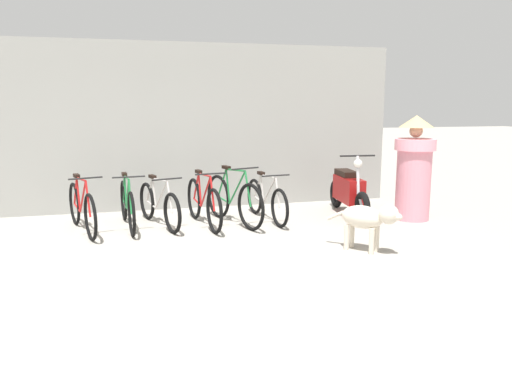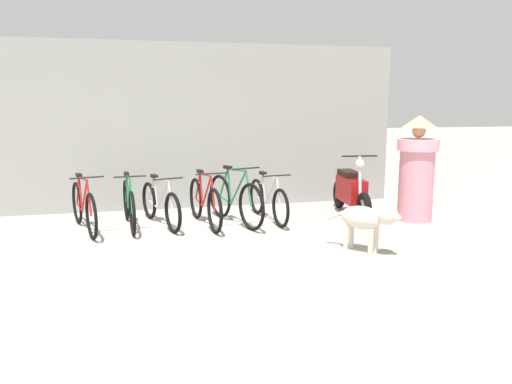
{
  "view_description": "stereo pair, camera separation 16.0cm",
  "coord_description": "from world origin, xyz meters",
  "px_view_note": "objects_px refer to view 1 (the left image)",
  "views": [
    {
      "loc": [
        -0.79,
        -5.57,
        1.87
      ],
      "look_at": [
        0.94,
        1.07,
        0.65
      ],
      "focal_mm": 35.0,
      "sensor_mm": 36.0,
      "label": 1
    },
    {
      "loc": [
        -0.64,
        -5.61,
        1.87
      ],
      "look_at": [
        0.94,
        1.07,
        0.65
      ],
      "focal_mm": 35.0,
      "sensor_mm": 36.0,
      "label": 2
    }
  ],
  "objects_px": {
    "motorcycle": "(349,191)",
    "bicycle_2": "(159,205)",
    "bicycle_1": "(127,205)",
    "bicycle_3": "(204,203)",
    "bicycle_4": "(234,200)",
    "person_in_robes": "(414,168)",
    "bicycle_5": "(266,200)",
    "bicycle_0": "(82,208)",
    "stray_dog": "(368,218)"
  },
  "relations": [
    {
      "from": "bicycle_0",
      "to": "bicycle_4",
      "type": "xyz_separation_m",
      "value": [
        2.26,
        -0.06,
        0.02
      ]
    },
    {
      "from": "bicycle_2",
      "to": "bicycle_3",
      "type": "bearing_deg",
      "value": 60.19
    },
    {
      "from": "bicycle_4",
      "to": "bicycle_5",
      "type": "xyz_separation_m",
      "value": [
        0.56,
        0.1,
        -0.05
      ]
    },
    {
      "from": "bicycle_2",
      "to": "motorcycle",
      "type": "xyz_separation_m",
      "value": [
        3.15,
        -0.04,
        0.09
      ]
    },
    {
      "from": "bicycle_5",
      "to": "person_in_robes",
      "type": "distance_m",
      "value": 2.44
    },
    {
      "from": "bicycle_1",
      "to": "motorcycle",
      "type": "relative_size",
      "value": 0.95
    },
    {
      "from": "person_in_robes",
      "to": "bicycle_5",
      "type": "bearing_deg",
      "value": -29.84
    },
    {
      "from": "bicycle_1",
      "to": "motorcycle",
      "type": "xyz_separation_m",
      "value": [
        3.62,
        -0.05,
        0.07
      ]
    },
    {
      "from": "bicycle_2",
      "to": "bicycle_4",
      "type": "height_order",
      "value": "bicycle_4"
    },
    {
      "from": "bicycle_1",
      "to": "motorcycle",
      "type": "height_order",
      "value": "motorcycle"
    },
    {
      "from": "bicycle_0",
      "to": "motorcycle",
      "type": "height_order",
      "value": "motorcycle"
    },
    {
      "from": "bicycle_4",
      "to": "bicycle_2",
      "type": "bearing_deg",
      "value": -115.36
    },
    {
      "from": "bicycle_1",
      "to": "bicycle_3",
      "type": "bearing_deg",
      "value": 76.25
    },
    {
      "from": "bicycle_2",
      "to": "bicycle_5",
      "type": "distance_m",
      "value": 1.71
    },
    {
      "from": "bicycle_4",
      "to": "bicycle_5",
      "type": "height_order",
      "value": "bicycle_4"
    },
    {
      "from": "motorcycle",
      "to": "person_in_robes",
      "type": "xyz_separation_m",
      "value": [
        0.89,
        -0.53,
        0.43
      ]
    },
    {
      "from": "bicycle_1",
      "to": "bicycle_3",
      "type": "distance_m",
      "value": 1.15
    },
    {
      "from": "bicycle_1",
      "to": "bicycle_2",
      "type": "distance_m",
      "value": 0.47
    },
    {
      "from": "person_in_robes",
      "to": "bicycle_0",
      "type": "bearing_deg",
      "value": -22.41
    },
    {
      "from": "bicycle_3",
      "to": "bicycle_1",
      "type": "bearing_deg",
      "value": -106.35
    },
    {
      "from": "bicycle_2",
      "to": "bicycle_5",
      "type": "relative_size",
      "value": 0.99
    },
    {
      "from": "bicycle_1",
      "to": "bicycle_2",
      "type": "height_order",
      "value": "bicycle_1"
    },
    {
      "from": "bicycle_3",
      "to": "motorcycle",
      "type": "xyz_separation_m",
      "value": [
        2.48,
        0.11,
        0.06
      ]
    },
    {
      "from": "bicycle_3",
      "to": "person_in_robes",
      "type": "bearing_deg",
      "value": 74.57
    },
    {
      "from": "bicycle_2",
      "to": "bicycle_1",
      "type": "bearing_deg",
      "value": -107.61
    },
    {
      "from": "motorcycle",
      "to": "bicycle_2",
      "type": "bearing_deg",
      "value": -85.27
    },
    {
      "from": "bicycle_3",
      "to": "stray_dog",
      "type": "height_order",
      "value": "bicycle_3"
    },
    {
      "from": "bicycle_5",
      "to": "person_in_robes",
      "type": "xyz_separation_m",
      "value": [
        2.33,
        -0.53,
        0.52
      ]
    },
    {
      "from": "bicycle_0",
      "to": "motorcycle",
      "type": "xyz_separation_m",
      "value": [
        4.27,
        0.05,
        0.06
      ]
    },
    {
      "from": "bicycle_3",
      "to": "stray_dog",
      "type": "relative_size",
      "value": 2.04
    },
    {
      "from": "bicycle_3",
      "to": "stray_dog",
      "type": "xyz_separation_m",
      "value": [
        1.81,
        -1.9,
        0.09
      ]
    },
    {
      "from": "bicycle_1",
      "to": "bicycle_5",
      "type": "bearing_deg",
      "value": 82.93
    },
    {
      "from": "stray_dog",
      "to": "person_in_robes",
      "type": "distance_m",
      "value": 2.19
    },
    {
      "from": "bicycle_0",
      "to": "bicycle_1",
      "type": "distance_m",
      "value": 0.65
    },
    {
      "from": "bicycle_3",
      "to": "bicycle_4",
      "type": "bearing_deg",
      "value": 82.52
    },
    {
      "from": "stray_dog",
      "to": "bicycle_0",
      "type": "bearing_deg",
      "value": -158.01
    },
    {
      "from": "bicycle_2",
      "to": "bicycle_4",
      "type": "distance_m",
      "value": 1.16
    },
    {
      "from": "bicycle_0",
      "to": "stray_dog",
      "type": "relative_size",
      "value": 2.01
    },
    {
      "from": "bicycle_2",
      "to": "person_in_robes",
      "type": "relative_size",
      "value": 0.97
    },
    {
      "from": "bicycle_0",
      "to": "person_in_robes",
      "type": "bearing_deg",
      "value": 68.6
    },
    {
      "from": "bicycle_1",
      "to": "person_in_robes",
      "type": "relative_size",
      "value": 1.03
    },
    {
      "from": "bicycle_2",
      "to": "bicycle_5",
      "type": "bearing_deg",
      "value": 71.65
    },
    {
      "from": "bicycle_0",
      "to": "bicycle_2",
      "type": "distance_m",
      "value": 1.12
    },
    {
      "from": "bicycle_2",
      "to": "bicycle_3",
      "type": "relative_size",
      "value": 0.95
    },
    {
      "from": "bicycle_4",
      "to": "bicycle_1",
      "type": "bearing_deg",
      "value": -113.47
    },
    {
      "from": "bicycle_1",
      "to": "bicycle_3",
      "type": "height_order",
      "value": "bicycle_3"
    },
    {
      "from": "bicycle_0",
      "to": "bicycle_1",
      "type": "relative_size",
      "value": 0.98
    },
    {
      "from": "bicycle_5",
      "to": "motorcycle",
      "type": "bearing_deg",
      "value": 82.95
    },
    {
      "from": "bicycle_5",
      "to": "bicycle_0",
      "type": "bearing_deg",
      "value": -96.08
    },
    {
      "from": "bicycle_0",
      "to": "bicycle_4",
      "type": "height_order",
      "value": "bicycle_4"
    }
  ]
}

